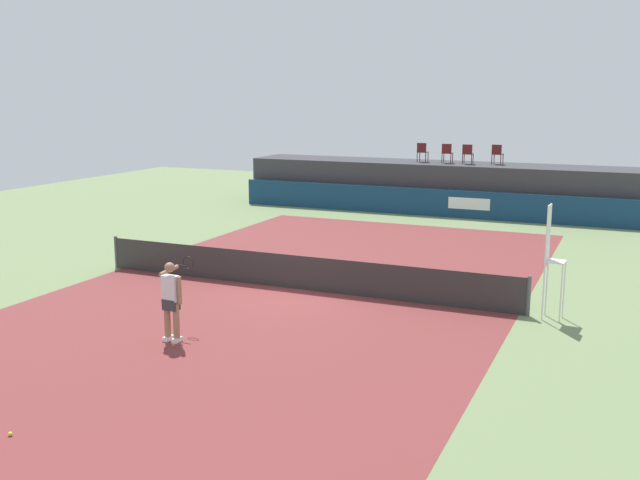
% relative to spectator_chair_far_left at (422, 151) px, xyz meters
% --- Properties ---
extents(ground_plane, '(48.00, 48.00, 0.00)m').
position_rel_spectator_chair_far_left_xyz_m(ground_plane, '(0.82, -12.24, -2.69)').
color(ground_plane, '#6B7F51').
extents(court_inner, '(12.00, 22.00, 0.00)m').
position_rel_spectator_chair_far_left_xyz_m(court_inner, '(0.82, -15.24, -2.69)').
color(court_inner, maroon).
rests_on(court_inner, ground).
extents(sponsor_wall, '(18.00, 0.22, 1.20)m').
position_rel_spectator_chair_far_left_xyz_m(sponsor_wall, '(0.82, -1.75, -2.09)').
color(sponsor_wall, navy).
rests_on(sponsor_wall, ground).
extents(spectator_platform, '(18.00, 2.80, 2.20)m').
position_rel_spectator_chair_far_left_xyz_m(spectator_platform, '(0.82, 0.06, -1.59)').
color(spectator_platform, '#38383D').
rests_on(spectator_platform, ground).
extents(spectator_chair_far_left, '(0.44, 0.44, 0.89)m').
position_rel_spectator_chair_far_left_xyz_m(spectator_chair_far_left, '(0.00, 0.00, 0.00)').
color(spectator_chair_far_left, '#561919').
rests_on(spectator_chair_far_left, spectator_platform).
extents(spectator_chair_left, '(0.46, 0.46, 0.89)m').
position_rel_spectator_chair_far_left_xyz_m(spectator_chair_left, '(1.19, -0.10, 0.00)').
color(spectator_chair_left, '#561919').
rests_on(spectator_chair_left, spectator_platform).
extents(spectator_chair_center, '(0.46, 0.46, 0.89)m').
position_rel_spectator_chair_far_left_xyz_m(spectator_chair_center, '(2.15, -0.17, 0.00)').
color(spectator_chair_center, '#561919').
rests_on(spectator_chair_center, spectator_platform).
extents(spectator_chair_right, '(0.47, 0.47, 0.89)m').
position_rel_spectator_chair_far_left_xyz_m(spectator_chair_right, '(3.39, 0.23, 0.00)').
color(spectator_chair_right, '#561919').
rests_on(spectator_chair_right, spectator_platform).
extents(umpire_chair, '(0.47, 0.47, 2.76)m').
position_rel_spectator_chair_far_left_xyz_m(umpire_chair, '(7.48, -15.24, -1.11)').
color(umpire_chair, white).
rests_on(umpire_chair, ground).
extents(tennis_net, '(12.40, 0.02, 0.95)m').
position_rel_spectator_chair_far_left_xyz_m(tennis_net, '(0.82, -15.24, -2.22)').
color(tennis_net, '#2D2D2D').
rests_on(tennis_net, ground).
extents(net_post_near, '(0.10, 0.10, 1.00)m').
position_rel_spectator_chair_far_left_xyz_m(net_post_near, '(-5.38, -15.24, -2.19)').
color(net_post_near, '#4C4C51').
rests_on(net_post_near, ground).
extents(net_post_far, '(0.10, 0.10, 1.00)m').
position_rel_spectator_chair_far_left_xyz_m(net_post_far, '(7.02, -15.24, -2.19)').
color(net_post_far, '#4C4C51').
rests_on(net_post_far, ground).
extents(tennis_player, '(0.64, 1.15, 1.77)m').
position_rel_spectator_chair_far_left_xyz_m(tennis_player, '(0.18, -20.22, -1.73)').
color(tennis_player, white).
rests_on(tennis_player, court_inner).
extents(tennis_ball, '(0.07, 0.07, 0.07)m').
position_rel_spectator_chair_far_left_xyz_m(tennis_ball, '(0.45, -25.03, -2.66)').
color(tennis_ball, '#D8EA33').
rests_on(tennis_ball, court_inner).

